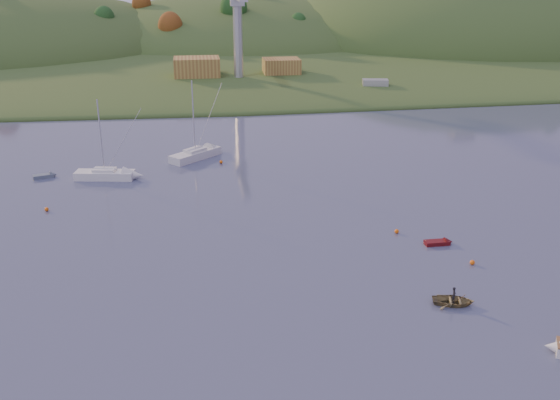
{
  "coord_description": "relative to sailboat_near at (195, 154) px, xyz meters",
  "views": [
    {
      "loc": [
        -9.53,
        -31.77,
        28.47
      ],
      "look_at": [
        -0.33,
        32.89,
        3.67
      ],
      "focal_mm": 40.0,
      "sensor_mm": 36.0,
      "label": 1
    }
  ],
  "objects": [
    {
      "name": "buoy_2",
      "position": [
        -18.46,
        -19.64,
        -0.53
      ],
      "size": [
        0.5,
        0.5,
        0.5
      ],
      "primitive_type": "sphere",
      "color": "orange",
      "rests_on": "ground"
    },
    {
      "name": "sailboat_near",
      "position": [
        0.0,
        0.0,
        0.0
      ],
      "size": [
        8.25,
        7.88,
        12.18
      ],
      "rotation": [
        0.0,
        0.0,
        0.74
      ],
      "color": "silver",
      "rests_on": "ground"
    },
    {
      "name": "wharf",
      "position": [
        14.47,
        59.67,
        0.42
      ],
      "size": [
        42.0,
        16.0,
        2.4
      ],
      "primitive_type": "cube",
      "color": "slate",
      "rests_on": "ground"
    },
    {
      "name": "far_shore",
      "position": [
        9.47,
        167.67,
        -0.78
      ],
      "size": [
        620.0,
        220.0,
        1.5
      ],
      "primitive_type": "cube",
      "color": "#324D1F",
      "rests_on": "ground"
    },
    {
      "name": "hillside_trees",
      "position": [
        9.47,
        122.67,
        -0.78
      ],
      "size": [
        280.0,
        50.0,
        32.0
      ],
      "primitive_type": null,
      "color": "#1E4C1B",
      "rests_on": "ground"
    },
    {
      "name": "buoy_1",
      "position": [
        22.04,
        -32.22,
        -0.53
      ],
      "size": [
        0.5,
        0.5,
        0.5
      ],
      "primitive_type": "sphere",
      "color": "orange",
      "rests_on": "ground"
    },
    {
      "name": "work_vessel",
      "position": [
        42.1,
        45.67,
        0.47
      ],
      "size": [
        14.24,
        7.22,
        3.49
      ],
      "rotation": [
        0.0,
        0.0,
        -0.18
      ],
      "color": "slate",
      "rests_on": "ground"
    },
    {
      "name": "buoy_3",
      "position": [
        3.82,
        -3.06,
        -0.53
      ],
      "size": [
        0.5,
        0.5,
        0.5
      ],
      "primitive_type": "sphere",
      "color": "orange",
      "rests_on": "ground"
    },
    {
      "name": "hill_center",
      "position": [
        19.47,
        147.67,
        -0.78
      ],
      "size": [
        140.0,
        120.0,
        36.0
      ],
      "primitive_type": "ellipsoid",
      "color": "#324D1F",
      "rests_on": "ground"
    },
    {
      "name": "buoy_0",
      "position": [
        27.15,
        -40.85,
        -0.53
      ],
      "size": [
        0.5,
        0.5,
        0.5
      ],
      "primitive_type": "sphere",
      "color": "orange",
      "rests_on": "ground"
    },
    {
      "name": "red_tender",
      "position": [
        26.03,
        -35.72,
        -0.56
      ],
      "size": [
        3.16,
        1.14,
        1.07
      ],
      "rotation": [
        0.0,
        0.0,
        0.02
      ],
      "color": "#540C0F",
      "rests_on": "ground"
    },
    {
      "name": "shed_east",
      "position": [
        22.47,
        61.67,
        3.62
      ],
      "size": [
        9.0,
        7.0,
        4.0
      ],
      "primitive_type": "cube",
      "color": "olive",
      "rests_on": "wharf"
    },
    {
      "name": "hill_right",
      "position": [
        104.47,
        132.67,
        -0.78
      ],
      "size": [
        150.0,
        130.0,
        60.0
      ],
      "primitive_type": "ellipsoid",
      "color": "#324D1F",
      "rests_on": "ground"
    },
    {
      "name": "sailboat_far",
      "position": [
        -12.8,
        -8.01,
        -0.04
      ],
      "size": [
        8.48,
        3.81,
        11.35
      ],
      "rotation": [
        0.0,
        0.0,
        -0.17
      ],
      "color": "white",
      "rests_on": "ground"
    },
    {
      "name": "canoe",
      "position": [
        22.09,
        -48.09,
        -0.4
      ],
      "size": [
        4.24,
        3.5,
        0.76
      ],
      "primitive_type": "imported",
      "rotation": [
        0.0,
        0.0,
        1.31
      ],
      "color": "olive",
      "rests_on": "ground"
    },
    {
      "name": "shed_west",
      "position": [
        1.47,
        60.67,
        4.02
      ],
      "size": [
        11.0,
        8.0,
        4.8
      ],
      "primitive_type": "cube",
      "color": "olive",
      "rests_on": "wharf"
    },
    {
      "name": "dock_crane",
      "position": [
        11.47,
        56.06,
        16.4
      ],
      "size": [
        3.2,
        28.0,
        20.3
      ],
      "color": "#B7B7BC",
      "rests_on": "wharf"
    },
    {
      "name": "paddler",
      "position": [
        22.09,
        -48.09,
        -0.04
      ],
      "size": [
        0.49,
        0.62,
        1.49
      ],
      "primitive_type": "imported",
      "rotation": [
        0.0,
        0.0,
        1.31
      ],
      "color": "black",
      "rests_on": "ground"
    },
    {
      "name": "shore_slope",
      "position": [
        9.47,
        102.67,
        -0.78
      ],
      "size": [
        640.0,
        150.0,
        7.0
      ],
      "primitive_type": "ellipsoid",
      "color": "#324D1F",
      "rests_on": "ground"
    },
    {
      "name": "grey_dinghy",
      "position": [
        -20.96,
        -6.1,
        -0.53
      ],
      "size": [
        3.43,
        2.07,
        1.21
      ],
      "rotation": [
        0.0,
        0.0,
        0.29
      ],
      "color": "slate",
      "rests_on": "ground"
    }
  ]
}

